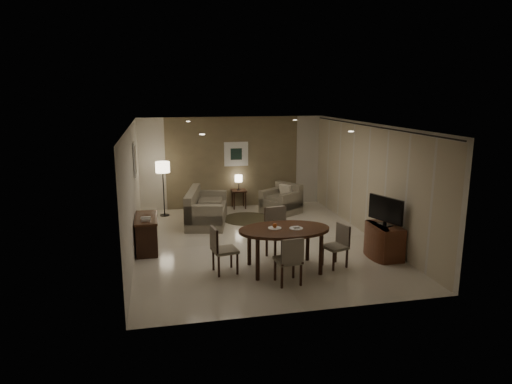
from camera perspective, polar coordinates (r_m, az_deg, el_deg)
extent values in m
cube|color=beige|center=(10.65, 0.23, -6.28)|extent=(5.50, 7.00, 0.00)
cube|color=white|center=(10.11, 0.24, 8.36)|extent=(5.50, 7.00, 0.00)
cube|color=olive|center=(13.68, -2.93, 3.74)|extent=(5.50, 0.00, 2.70)
cube|color=beige|center=(10.08, -15.21, 0.16)|extent=(0.00, 7.00, 2.70)
cube|color=beige|center=(11.21, 14.11, 1.42)|extent=(0.00, 7.00, 2.70)
cube|color=olive|center=(13.67, -2.92, 3.73)|extent=(3.96, 0.03, 2.70)
cylinder|color=black|center=(11.01, 14.13, 8.01)|extent=(0.03, 6.80, 0.03)
cube|color=silver|center=(13.63, -2.50, 4.77)|extent=(0.72, 0.03, 0.72)
cube|color=black|center=(13.61, -2.48, 4.76)|extent=(0.34, 0.01, 0.34)
cube|color=silver|center=(11.18, -14.92, 3.95)|extent=(0.03, 0.60, 0.80)
cube|color=gray|center=(11.17, -14.84, 3.96)|extent=(0.01, 0.46, 0.64)
cylinder|color=white|center=(8.12, -6.74, 7.16)|extent=(0.10, 0.10, 0.01)
cylinder|color=white|center=(8.84, 11.79, 7.41)|extent=(0.10, 0.10, 0.01)
cylinder|color=white|center=(11.70, -8.49, 8.71)|extent=(0.10, 0.10, 0.01)
cylinder|color=white|center=(12.21, 4.90, 8.96)|extent=(0.10, 0.10, 0.01)
cylinder|color=white|center=(8.82, 2.35, -4.53)|extent=(0.26, 0.26, 0.02)
cylinder|color=white|center=(8.84, 5.04, -4.54)|extent=(0.26, 0.26, 0.02)
sphere|color=#B44714|center=(8.81, 2.36, -4.20)|extent=(0.09, 0.09, 0.09)
cube|color=white|center=(8.83, 5.04, -4.40)|extent=(0.12, 0.08, 0.03)
cylinder|color=#474127|center=(12.54, -1.16, -3.35)|extent=(1.34, 1.34, 0.01)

